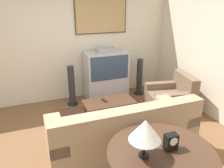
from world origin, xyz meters
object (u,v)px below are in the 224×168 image
couch (123,135)px  table_lamp (145,130)px  coffee_table (109,103)px  tv (106,75)px  console_table (161,157)px  speaker_tower_left (72,87)px  mantel_clock (171,142)px  armchair (171,99)px  speaker_tower_right (139,78)px

couch → table_lamp: (-0.22, -1.02, 0.75)m
couch → table_lamp: table_lamp is taller
coffee_table → table_lamp: table_lamp is taller
tv → console_table: bearing=-98.9°
tv → speaker_tower_left: bearing=-174.2°
couch → console_table: bearing=89.8°
speaker_tower_left → mantel_clock: bearing=-81.1°
armchair → speaker_tower_right: (-0.20, 1.07, 0.16)m
speaker_tower_right → coffee_table: bearing=-140.0°
mantel_clock → speaker_tower_right: size_ratio=0.20×
console_table → speaker_tower_left: bearing=96.9°
mantel_clock → speaker_tower_left: 3.09m
coffee_table → console_table: (-0.17, -2.04, 0.33)m
armchair → table_lamp: (-1.76, -1.94, 0.81)m
tv → couch: bearing=-102.9°
console_table → speaker_tower_left: size_ratio=1.26×
armchair → mantel_clock: bearing=-25.1°
coffee_table → speaker_tower_right: size_ratio=1.07×
armchair → mantel_clock: (-1.44, -1.94, 0.59)m
tv → armchair: tv is taller
tv → couch: size_ratio=0.56×
couch → coffee_table: bearing=-98.6°
speaker_tower_right → console_table: bearing=-113.9°
mantel_clock → speaker_tower_right: 3.29m
console_table → mantel_clock: mantel_clock is taller
couch → speaker_tower_left: size_ratio=2.40×
table_lamp → mantel_clock: size_ratio=2.31×
coffee_table → console_table: 2.07m
armchair → mantel_clock: size_ratio=5.47×
mantel_clock → tv: bearing=83.0°
mantel_clock → speaker_tower_right: (1.24, 3.02, -0.43)m
console_table → mantel_clock: size_ratio=6.34×
coffee_table → console_table: size_ratio=0.85×
armchair → tv: bearing=-126.4°
speaker_tower_left → speaker_tower_right: same height
couch → mantel_clock: (0.10, -1.02, 0.54)m
couch → speaker_tower_right: bearing=-123.4°
table_lamp → speaker_tower_right: 3.46m
coffee_table → speaker_tower_left: speaker_tower_left is taller
tv → speaker_tower_right: size_ratio=1.35×
armchair → coffee_table: size_ratio=1.02×
speaker_tower_left → tv: bearing=5.8°
table_lamp → speaker_tower_left: table_lamp is taller
couch → speaker_tower_left: 2.04m
tv → console_table: 3.16m
coffee_table → table_lamp: (-0.38, -2.03, 0.70)m
armchair → coffee_table: (-1.38, 0.08, 0.10)m
tv → speaker_tower_right: tv is taller
tv → table_lamp: 3.22m
speaker_tower_left → couch: bearing=-79.3°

